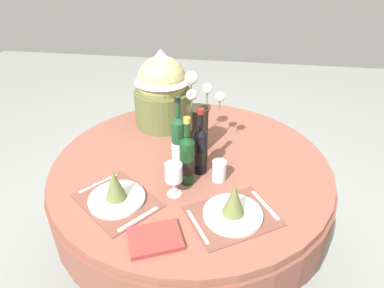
# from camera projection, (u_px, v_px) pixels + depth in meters

# --- Properties ---
(ground) EXTENTS (8.00, 8.00, 0.00)m
(ground) POSITION_uv_depth(u_px,v_px,m) (191.00, 261.00, 2.07)
(ground) COLOR gray
(dining_table) EXTENTS (1.41, 1.41, 0.76)m
(dining_table) POSITION_uv_depth(u_px,v_px,m) (191.00, 184.00, 1.75)
(dining_table) COLOR brown
(dining_table) RESTS_ON ground
(place_setting_left) EXTENTS (0.43, 0.41, 0.16)m
(place_setting_left) POSITION_uv_depth(u_px,v_px,m) (116.00, 192.00, 1.40)
(place_setting_left) COLOR brown
(place_setting_left) RESTS_ON dining_table
(place_setting_right) EXTENTS (0.43, 0.40, 0.16)m
(place_setting_right) POSITION_uv_depth(u_px,v_px,m) (233.00, 208.00, 1.32)
(place_setting_right) COLOR brown
(place_setting_right) RESTS_ON dining_table
(flower_vase) EXTENTS (0.20, 0.19, 0.41)m
(flower_vase) POSITION_uv_depth(u_px,v_px,m) (198.00, 122.00, 1.69)
(flower_vase) COLOR #332819
(flower_vase) RESTS_ON dining_table
(wine_bottle_left) EXTENTS (0.07, 0.07, 0.33)m
(wine_bottle_left) POSITION_uv_depth(u_px,v_px,m) (200.00, 150.00, 1.54)
(wine_bottle_left) COLOR black
(wine_bottle_left) RESTS_ON dining_table
(wine_bottle_centre) EXTENTS (0.07, 0.07, 0.33)m
(wine_bottle_centre) POSITION_uv_depth(u_px,v_px,m) (187.00, 159.00, 1.47)
(wine_bottle_centre) COLOR #143819
(wine_bottle_centre) RESTS_ON dining_table
(wine_bottle_right) EXTENTS (0.07, 0.07, 0.38)m
(wine_bottle_right) POSITION_uv_depth(u_px,v_px,m) (179.00, 143.00, 1.55)
(wine_bottle_right) COLOR #194223
(wine_bottle_right) RESTS_ON dining_table
(wine_glass_left) EXTENTS (0.07, 0.07, 0.16)m
(wine_glass_left) POSITION_uv_depth(u_px,v_px,m) (174.00, 173.00, 1.40)
(wine_glass_left) COLOR silver
(wine_glass_left) RESTS_ON dining_table
(tumbler_near_right) EXTENTS (0.07, 0.07, 0.10)m
(tumbler_near_right) POSITION_uv_depth(u_px,v_px,m) (219.00, 171.00, 1.52)
(tumbler_near_right) COLOR silver
(tumbler_near_right) RESTS_ON dining_table
(book_on_table) EXTENTS (0.24, 0.21, 0.02)m
(book_on_table) POSITION_uv_depth(u_px,v_px,m) (155.00, 238.00, 1.23)
(book_on_table) COLOR #99332D
(book_on_table) RESTS_ON dining_table
(gift_tub_back_left) EXTENTS (0.33, 0.33, 0.45)m
(gift_tub_back_left) POSITION_uv_depth(u_px,v_px,m) (162.00, 87.00, 1.90)
(gift_tub_back_left) COLOR #566033
(gift_tub_back_left) RESTS_ON dining_table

